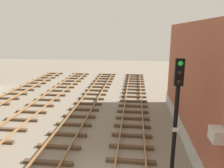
% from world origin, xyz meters
% --- Properties ---
extents(signal_mast, '(0.36, 0.40, 5.34)m').
position_xyz_m(signal_mast, '(2.82, 1.26, 3.35)').
color(signal_mast, black).
rests_on(signal_mast, ground).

